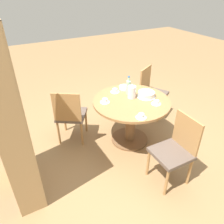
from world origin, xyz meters
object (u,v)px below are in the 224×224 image
chair_a (70,114)px  cake_main (146,94)px  cup_d (115,91)px  coffee_pot (132,92)px  cup_a (141,116)px  water_bottle (128,87)px  bookshelf (11,121)px  chair_c (151,91)px  cup_b (105,101)px  chair_b (176,149)px  cup_c (156,103)px

chair_a → cake_main: chair_a is taller
cup_d → chair_a: bearing=82.1°
coffee_pot → cup_a: (-0.51, 0.19, -0.08)m
coffee_pot → cake_main: size_ratio=0.79×
chair_a → cup_d: chair_a is taller
cup_d → water_bottle: bearing=-134.7°
bookshelf → coffee_pot: bookshelf is taller
chair_c → cup_a: 1.34m
cake_main → cup_b: (0.14, 0.62, -0.02)m
chair_a → cup_b: size_ratio=6.49×
chair_b → cup_a: chair_b is taller
chair_a → cup_b: bearing=177.0°
chair_b → cup_d: (1.26, 0.13, 0.26)m
bookshelf → cake_main: size_ratio=7.16×
bookshelf → coffee_pot: bearing=96.9°
bookshelf → cup_d: size_ratio=14.39×
water_bottle → cup_c: 0.50m
chair_b → coffee_pot: 1.04m
water_bottle → cup_d: water_bottle is taller
chair_a → water_bottle: water_bottle is taller
chair_a → water_bottle: size_ratio=3.15×
chair_b → chair_c: 1.58m
chair_b → cup_b: bearing=-157.3°
coffee_pot → cake_main: bearing=-111.7°
chair_b → cake_main: chair_b is taller
coffee_pot → cup_c: coffee_pot is taller
coffee_pot → cup_c: size_ratio=1.59×
cup_b → cup_d: 0.36m
bookshelf → cup_d: bearing=107.4°
chair_a → bookshelf: (-0.57, 0.80, 0.48)m
coffee_pot → cup_a: bearing=159.3°
coffee_pot → water_bottle: (0.13, -0.02, 0.02)m
chair_b → cup_a: 0.57m
chair_a → coffee_pot: bearing=-170.9°
water_bottle → cup_d: bearing=45.3°
coffee_pot → cup_c: (-0.33, -0.19, -0.08)m
chair_c → cake_main: (-0.51, 0.52, 0.28)m
water_bottle → cup_b: bearing=98.9°
coffee_pot → cup_d: size_ratio=1.59×
chair_c → coffee_pot: coffee_pot is taller
water_bottle → cup_d: size_ratio=2.06×
chair_b → coffee_pot: size_ratio=4.07×
cup_a → cup_d: bearing=-5.0°
coffee_pot → water_bottle: bearing=-10.4°
chair_b → cake_main: (0.90, -0.20, 0.28)m
coffee_pot → cup_b: size_ratio=1.59×
chair_c → water_bottle: (-0.30, 0.70, 0.36)m
cup_c → chair_c: bearing=-35.0°
bookshelf → cup_b: 1.27m
coffee_pot → cup_c: 0.39m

